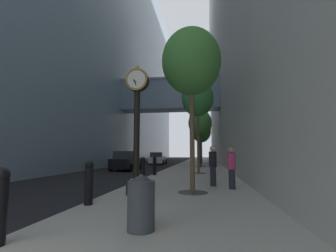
% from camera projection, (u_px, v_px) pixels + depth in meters
% --- Properties ---
extents(ground_plane, '(110.00, 110.00, 0.00)m').
position_uv_depth(ground_plane, '(175.00, 166.00, 28.11)').
color(ground_plane, black).
rests_on(ground_plane, ground).
extents(sidewalk_right, '(5.41, 80.00, 0.14)m').
position_uv_depth(sidewalk_right, '(199.00, 165.00, 30.66)').
color(sidewalk_right, '#9E998E').
rests_on(sidewalk_right, ground).
extents(building_block_left, '(21.72, 80.00, 37.34)m').
position_uv_depth(building_block_left, '(98.00, 34.00, 34.80)').
color(building_block_left, '#849EB2').
rests_on(building_block_left, ground).
extents(street_clock, '(0.84, 0.55, 4.68)m').
position_uv_depth(street_clock, '(137.00, 122.00, 8.73)').
color(street_clock, black).
rests_on(street_clock, sidewalk_right).
extents(bollard_nearest, '(0.25, 0.25, 1.22)m').
position_uv_depth(bollard_nearest, '(0.00, 204.00, 3.86)').
color(bollard_nearest, black).
rests_on(bollard_nearest, sidewalk_right).
extents(bollard_second, '(0.25, 0.25, 1.22)m').
position_uv_depth(bollard_second, '(89.00, 182.00, 6.83)').
color(bollard_second, black).
rests_on(bollard_second, sidewalk_right).
extents(bollard_fourth, '(0.25, 0.25, 1.22)m').
position_uv_depth(bollard_fourth, '(143.00, 168.00, 12.77)').
color(bollard_fourth, black).
rests_on(bollard_fourth, sidewalk_right).
extents(bollard_fifth, '(0.25, 0.25, 1.22)m').
position_uv_depth(bollard_fifth, '(155.00, 165.00, 15.74)').
color(bollard_fifth, black).
rests_on(bollard_fifth, sidewalk_right).
extents(street_tree_near, '(2.28, 2.28, 6.27)m').
position_uv_depth(street_tree_near, '(191.00, 62.00, 9.34)').
color(street_tree_near, '#333335').
rests_on(street_tree_near, sidewalk_right).
extents(street_tree_mid_near, '(2.32, 2.32, 6.71)m').
position_uv_depth(street_tree_mid_near, '(198.00, 99.00, 17.60)').
color(street_tree_mid_near, '#333335').
rests_on(street_tree_mid_near, sidewalk_right).
extents(street_tree_mid_far, '(2.50, 2.50, 6.02)m').
position_uv_depth(street_tree_mid_far, '(200.00, 123.00, 25.73)').
color(street_tree_mid_far, '#333335').
rests_on(street_tree_mid_far, sidewalk_right).
extents(street_tree_far, '(2.69, 2.69, 5.95)m').
position_uv_depth(street_tree_far, '(201.00, 132.00, 33.93)').
color(street_tree_far, '#333335').
rests_on(street_tree_far, sidewalk_right).
extents(trash_bin, '(0.53, 0.53, 1.05)m').
position_uv_depth(trash_bin, '(141.00, 201.00, 4.58)').
color(trash_bin, '#383D42').
rests_on(trash_bin, sidewalk_right).
extents(pedestrian_walking, '(0.39, 0.39, 1.76)m').
position_uv_depth(pedestrian_walking, '(213.00, 164.00, 10.64)').
color(pedestrian_walking, '#23232D').
rests_on(pedestrian_walking, sidewalk_right).
extents(pedestrian_by_clock, '(0.48, 0.48, 1.67)m').
position_uv_depth(pedestrian_by_clock, '(232.00, 167.00, 9.77)').
color(pedestrian_by_clock, '#23232D').
rests_on(pedestrian_by_clock, sidewalk_right).
extents(car_blue_near, '(2.14, 4.34, 1.60)m').
position_uv_depth(car_blue_near, '(158.00, 157.00, 41.40)').
color(car_blue_near, navy).
rests_on(car_blue_near, ground).
extents(car_white_mid, '(2.16, 4.19, 1.63)m').
position_uv_depth(car_white_mid, '(158.00, 158.00, 33.04)').
color(car_white_mid, silver).
rests_on(car_white_mid, ground).
extents(car_black_far, '(2.18, 4.20, 1.72)m').
position_uv_depth(car_black_far, '(127.00, 161.00, 21.82)').
color(car_black_far, black).
rests_on(car_black_far, ground).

